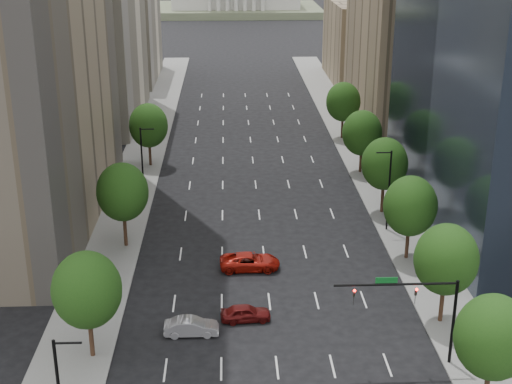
{
  "coord_description": "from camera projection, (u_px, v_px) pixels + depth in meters",
  "views": [
    {
      "loc": [
        -3.43,
        -15.81,
        31.32
      ],
      "look_at": [
        -0.92,
        46.07,
        8.0
      ],
      "focal_mm": 50.74,
      "sensor_mm": 36.0,
      "label": 1
    }
  ],
  "objects": [
    {
      "name": "streetlight_ln",
      "position": [
        143.0,
        162.0,
        84.52
      ],
      "size": [
        1.7,
        0.2,
        9.0
      ],
      "color": "black",
      "rests_on": "ground"
    },
    {
      "name": "foothills",
      "position": [
        272.0,
        9.0,
        601.07
      ],
      "size": [
        720.0,
        413.0,
        263.0
      ],
      "color": "olive",
      "rests_on": "ground"
    },
    {
      "name": "filler_right",
      "position": [
        365.0,
        41.0,
        148.45
      ],
      "size": [
        14.0,
        26.0,
        16.0
      ],
      "primitive_type": "cube",
      "color": "#8C7759",
      "rests_on": "ground"
    },
    {
      "name": "traffic_signal",
      "position": [
        422.0,
        304.0,
        52.58
      ],
      "size": [
        9.12,
        0.4,
        7.38
      ],
      "color": "black",
      "rests_on": "ground"
    },
    {
      "name": "streetlight_rn",
      "position": [
        388.0,
        188.0,
        76.18
      ],
      "size": [
        1.7,
        0.2,
        9.0
      ],
      "color": "black",
      "rests_on": "ground"
    },
    {
      "name": "tree_left_1",
      "position": [
        123.0,
        192.0,
        71.95
      ],
      "size": [
        5.2,
        5.2,
        8.97
      ],
      "color": "#382316",
      "rests_on": "ground"
    },
    {
      "name": "car_silver",
      "position": [
        191.0,
        327.0,
        58.04
      ],
      "size": [
        4.41,
        1.56,
        1.45
      ],
      "primitive_type": "imported",
      "rotation": [
        0.0,
        0.0,
        1.58
      ],
      "color": "#9F9FA4",
      "rests_on": "ground"
    },
    {
      "name": "tree_right_1",
      "position": [
        446.0,
        260.0,
        58.12
      ],
      "size": [
        5.2,
        5.2,
        8.75
      ],
      "color": "#382316",
      "rests_on": "ground"
    },
    {
      "name": "tree_right_5",
      "position": [
        343.0,
        102.0,
        108.62
      ],
      "size": [
        5.2,
        5.2,
        8.75
      ],
      "color": "#382316",
      "rests_on": "ground"
    },
    {
      "name": "tree_left_0",
      "position": [
        87.0,
        290.0,
        53.32
      ],
      "size": [
        5.2,
        5.2,
        8.75
      ],
      "color": "#382316",
      "rests_on": "ground"
    },
    {
      "name": "sidewalk_right",
      "position": [
        394.0,
        212.0,
        82.62
      ],
      "size": [
        6.0,
        200.0,
        0.15
      ],
      "primitive_type": "cube",
      "color": "slate",
      "rests_on": "ground"
    },
    {
      "name": "tree_right_2",
      "position": [
        410.0,
        206.0,
        69.39
      ],
      "size": [
        5.2,
        5.2,
        8.61
      ],
      "color": "#382316",
      "rests_on": "ground"
    },
    {
      "name": "tree_right_4",
      "position": [
        362.0,
        133.0,
        93.75
      ],
      "size": [
        5.2,
        5.2,
        8.46
      ],
      "color": "#382316",
      "rests_on": "ground"
    },
    {
      "name": "tree_left_2",
      "position": [
        148.0,
        126.0,
        96.36
      ],
      "size": [
        5.2,
        5.2,
        8.68
      ],
      "color": "#382316",
      "rests_on": "ground"
    },
    {
      "name": "tree_right_0",
      "position": [
        493.0,
        337.0,
        47.96
      ],
      "size": [
        5.2,
        5.2,
        8.39
      ],
      "color": "#382316",
      "rests_on": "ground"
    },
    {
      "name": "midrise_cream_left",
      "position": [
        91.0,
        13.0,
        115.16
      ],
      "size": [
        14.0,
        30.0,
        35.0
      ],
      "primitive_type": "cube",
      "color": "beige",
      "rests_on": "ground"
    },
    {
      "name": "filler_left",
      "position": [
        122.0,
        36.0,
        149.01
      ],
      "size": [
        14.0,
        26.0,
        18.0
      ],
      "primitive_type": "cube",
      "color": "beige",
      "rests_on": "ground"
    },
    {
      "name": "sidewalk_left",
      "position": [
        122.0,
        216.0,
        81.45
      ],
      "size": [
        6.0,
        200.0,
        0.15
      ],
      "primitive_type": "cube",
      "color": "slate",
      "rests_on": "ground"
    },
    {
      "name": "tree_right_3",
      "position": [
        385.0,
        164.0,
        80.51
      ],
      "size": [
        5.2,
        5.2,
        8.89
      ],
      "color": "#382316",
      "rests_on": "ground"
    },
    {
      "name": "parking_tan_right",
      "position": [
        405.0,
        30.0,
        115.12
      ],
      "size": [
        14.0,
        30.0,
        30.0
      ],
      "primitive_type": "cube",
      "color": "#8C7759",
      "rests_on": "ground"
    },
    {
      "name": "car_red_far",
      "position": [
        250.0,
        261.0,
        68.98
      ],
      "size": [
        5.78,
        2.73,
        1.59
      ],
      "primitive_type": "imported",
      "rotation": [
        0.0,
        0.0,
        1.59
      ],
      "color": "#9A140B",
      "rests_on": "ground"
    },
    {
      "name": "car_maroon",
      "position": [
        246.0,
        313.0,
        60.11
      ],
      "size": [
        4.28,
        2.0,
        1.42
      ],
      "primitive_type": "imported",
      "rotation": [
        0.0,
        0.0,
        1.65
      ],
      "color": "#520E0D",
      "rests_on": "ground"
    }
  ]
}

